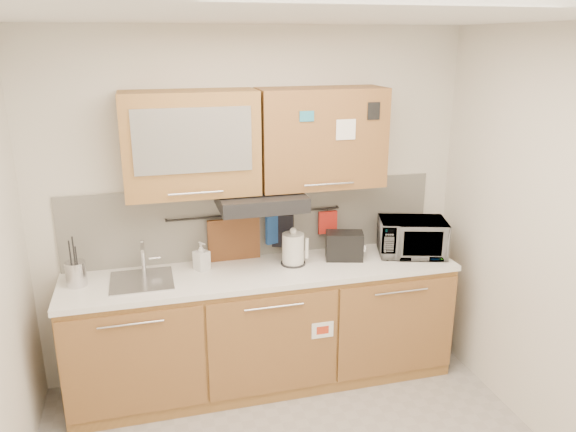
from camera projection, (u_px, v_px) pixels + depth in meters
ceiling at (318, 15)px, 2.43m from camera, size 3.20×3.20×0.00m
wall_back at (254, 207)px, 4.20m from camera, size 3.20×0.00×3.20m
base_cabinet at (264, 333)px, 4.19m from camera, size 2.80×0.64×0.88m
countertop at (264, 272)px, 4.04m from camera, size 2.82×0.62×0.04m
backsplash at (254, 220)px, 4.22m from camera, size 2.80×0.02×0.56m
upper_cabinets at (257, 141)px, 3.88m from camera, size 1.82×0.37×0.70m
range_hood at (261, 200)px, 3.94m from camera, size 0.60×0.46×0.10m
sink at (142, 280)px, 3.84m from camera, size 0.42×0.40×0.26m
utensil_rail at (255, 214)px, 4.17m from camera, size 1.30×0.02×0.02m
utensil_crock at (76, 273)px, 3.74m from camera, size 0.15×0.15×0.34m
kettle at (293, 250)px, 4.09m from camera, size 0.21×0.21×0.28m
toaster at (344, 245)px, 4.20m from camera, size 0.31×0.23×0.21m
microwave at (412, 237)px, 4.28m from camera, size 0.57×0.47×0.28m
soap_bottle at (201, 256)px, 4.00m from camera, size 0.13×0.13×0.21m
cutting_board at (234, 249)px, 4.19m from camera, size 0.39×0.03×0.48m
oven_mitt at (274, 229)px, 4.23m from camera, size 0.13×0.07×0.22m
dark_pouch at (283, 231)px, 4.25m from camera, size 0.17×0.11×0.25m
pot_holder at (328, 222)px, 4.33m from camera, size 0.15×0.03×0.18m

